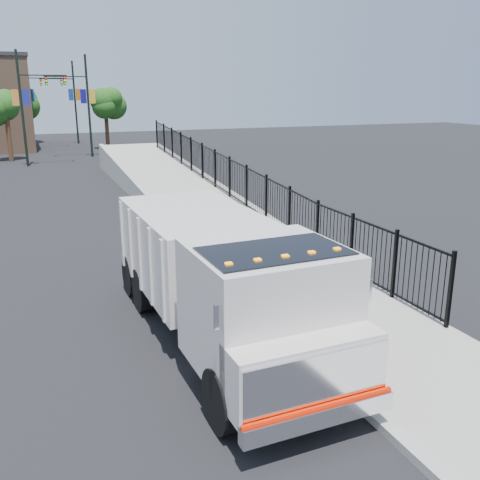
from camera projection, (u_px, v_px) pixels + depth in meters
name	position (u px, v px, depth m)	size (l,w,h in m)	color
ground	(270.00, 322.00, 12.88)	(120.00, 120.00, 0.00)	black
sidewalk	(388.00, 342.00, 11.78)	(3.55, 12.00, 0.12)	#9E998E
curb	(311.00, 357.00, 11.08)	(0.30, 12.00, 0.16)	#ADAAA3
ramp	(177.00, 196.00, 27.91)	(3.95, 24.00, 1.70)	#9E998E
iron_fence	(230.00, 190.00, 24.62)	(0.10, 28.00, 1.80)	black
truck	(222.00, 275.00, 11.39)	(2.95, 8.41, 2.86)	black
worker	(341.00, 318.00, 10.76)	(0.63, 0.41, 1.72)	#7C284C
debris	(329.00, 277.00, 15.50)	(0.41, 0.41, 0.10)	silver
light_pole_0	(26.00, 104.00, 37.48)	(3.77, 0.22, 8.00)	black
light_pole_1	(84.00, 102.00, 42.65)	(3.77, 0.22, 8.00)	black
light_pole_2	(32.00, 100.00, 48.38)	(3.77, 0.22, 8.00)	black
light_pole_3	(72.00, 99.00, 52.99)	(3.78, 0.22, 8.00)	black
tree_0	(6.00, 109.00, 40.07)	(2.29, 2.29, 5.14)	#382314
tree_1	(105.00, 105.00, 48.62)	(2.23, 2.23, 5.11)	#382314
tree_2	(21.00, 103.00, 53.79)	(3.20, 3.20, 5.60)	#382314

